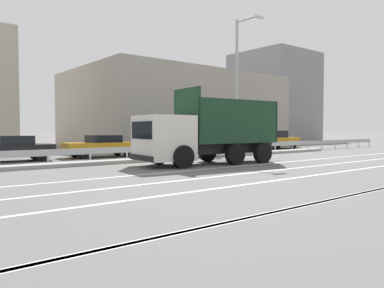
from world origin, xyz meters
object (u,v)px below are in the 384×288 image
at_px(parked_car_4, 175,144).
at_px(parked_car_6, 275,140).
at_px(parked_car_3, 102,146).
at_px(parked_car_2, 14,148).
at_px(parked_car_5, 233,141).
at_px(dump_truck, 194,139).
at_px(median_road_sign, 219,139).
at_px(street_lamp_1, 238,81).

xyz_separation_m(parked_car_4, parked_car_6, (10.99, -0.09, 0.10)).
bearing_deg(parked_car_3, parked_car_2, 93.18).
bearing_deg(parked_car_5, dump_truck, -54.05).
bearing_deg(parked_car_3, median_road_sign, -121.79).
relative_size(dump_truck, median_road_sign, 3.61).
distance_m(dump_truck, parked_car_4, 8.41).
distance_m(parked_car_2, parked_car_3, 5.12).
distance_m(dump_truck, parked_car_3, 7.69).
xyz_separation_m(parked_car_4, parked_car_5, (5.66, -0.10, 0.08)).
bearing_deg(parked_car_5, street_lamp_1, -41.42).
height_order(parked_car_3, parked_car_5, parked_car_5).
bearing_deg(parked_car_6, parked_car_5, -87.07).
height_order(median_road_sign, parked_car_4, median_road_sign).
bearing_deg(median_road_sign, dump_truck, -145.57).
bearing_deg(parked_car_5, parked_car_3, -92.05).
bearing_deg(dump_truck, parked_car_2, 45.73).
bearing_deg(parked_car_2, parked_car_5, -87.12).
height_order(parked_car_3, parked_car_6, parked_car_6).
relative_size(parked_car_3, parked_car_4, 0.98).
height_order(dump_truck, median_road_sign, dump_truck).
height_order(parked_car_3, parked_car_4, parked_car_3).
distance_m(street_lamp_1, parked_car_4, 6.34).
bearing_deg(parked_car_4, dump_truck, -33.01).
height_order(median_road_sign, parked_car_6, median_road_sign).
relative_size(parked_car_2, parked_car_4, 0.88).
bearing_deg(parked_car_4, parked_car_3, -96.00).
xyz_separation_m(dump_truck, street_lamp_1, (6.11, 2.89, 3.61)).
distance_m(street_lamp_1, parked_car_2, 14.04).
height_order(parked_car_2, parked_car_5, parked_car_5).
distance_m(parked_car_2, parked_car_5, 16.29).
relative_size(parked_car_4, parked_car_6, 0.99).
relative_size(parked_car_5, parked_car_6, 1.00).
distance_m(median_road_sign, street_lamp_1, 4.06).
distance_m(dump_truck, parked_car_5, 12.20).
bearing_deg(street_lamp_1, parked_car_2, 159.14).
relative_size(dump_truck, parked_car_6, 1.60).
relative_size(parked_car_4, parked_car_5, 0.99).
xyz_separation_m(parked_car_2, parked_car_4, (10.63, -0.41, -0.01)).
distance_m(parked_car_2, parked_car_4, 10.63).
height_order(dump_truck, street_lamp_1, street_lamp_1).
distance_m(median_road_sign, parked_car_2, 11.95).
relative_size(dump_truck, parked_car_5, 1.61).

